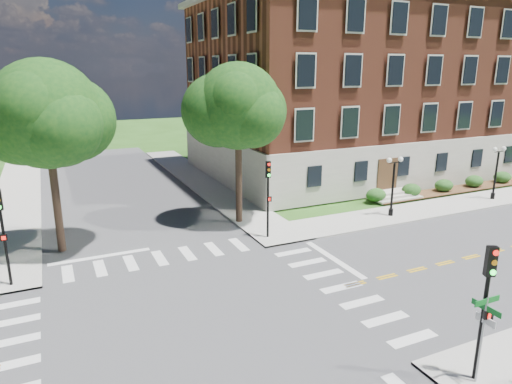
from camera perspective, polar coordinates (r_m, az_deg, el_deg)
name	(u,v)px	position (r m, az deg, el deg)	size (l,w,h in m)	color
ground	(200,321)	(20.12, -7.06, -15.69)	(160.00, 160.00, 0.00)	#264B15
road_ew	(200,321)	(20.12, -7.06, -15.68)	(90.00, 12.00, 0.01)	#3D3D3F
road_ns	(200,321)	(20.12, -7.06, -15.68)	(12.00, 90.00, 0.01)	#3D3D3F
sidewalk_ne	(316,192)	(39.23, 7.53, -0.02)	(34.00, 34.00, 0.12)	#9E9B93
crosswalk_east	(341,288)	(23.00, 10.63, -11.66)	(2.20, 10.20, 0.02)	silver
stop_bar_east	(334,259)	(26.05, 9.72, -8.29)	(0.40, 5.50, 0.00)	silver
main_building	(357,88)	(48.27, 12.50, 12.57)	(30.60, 22.40, 16.50)	#AAA396
shrub_row	(458,191)	(43.34, 23.98, 0.15)	(18.00, 2.00, 1.30)	#194A18
tree_c	(46,115)	(27.07, -24.76, 8.78)	(5.87, 5.87, 10.74)	#2E2317
tree_d	(238,107)	(29.90, -2.27, 10.62)	(5.61, 5.61, 10.61)	#2E2317
traffic_signal_se	(486,297)	(16.80, 26.82, -11.61)	(0.38, 0.46, 4.80)	black
traffic_signal_ne	(268,189)	(27.67, 1.52, 0.33)	(0.38, 0.45, 4.80)	black
traffic_signal_nw	(2,225)	(24.52, -29.15, -3.64)	(0.33, 0.36, 4.80)	black
twin_lamp_west	(393,183)	(33.40, 16.76, 1.11)	(1.36, 0.36, 4.23)	black
twin_lamp_east	(496,170)	(40.87, 27.84, 2.49)	(1.36, 0.36, 4.23)	black
street_sign_pole	(484,324)	(17.06, 26.62, -14.49)	(1.10, 1.10, 3.10)	gray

